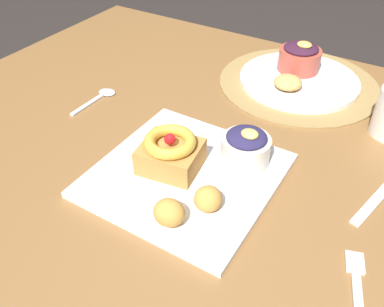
# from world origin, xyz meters

# --- Properties ---
(dining_table) EXTENTS (1.22, 0.99, 0.73)m
(dining_table) POSITION_xyz_m (0.00, 0.00, 0.63)
(dining_table) COLOR brown
(dining_table) RESTS_ON ground_plane
(woven_placemat) EXTENTS (0.37, 0.37, 0.00)m
(woven_placemat) POSITION_xyz_m (0.10, 0.30, 0.73)
(woven_placemat) COLOR #997A47
(woven_placemat) RESTS_ON dining_table
(front_plate) EXTENTS (0.29, 0.29, 0.01)m
(front_plate) POSITION_xyz_m (0.04, -0.11, 0.74)
(front_plate) COLOR white
(front_plate) RESTS_ON dining_table
(cake_slice) EXTENTS (0.11, 0.10, 0.07)m
(cake_slice) POSITION_xyz_m (0.01, -0.11, 0.77)
(cake_slice) COLOR #B77F3D
(cake_slice) RESTS_ON front_plate
(berry_ramekin) EXTENTS (0.09, 0.09, 0.07)m
(berry_ramekin) POSITION_xyz_m (0.11, -0.03, 0.77)
(berry_ramekin) COLOR silver
(berry_ramekin) RESTS_ON front_plate
(fritter_front) EXTENTS (0.05, 0.04, 0.04)m
(fritter_front) POSITION_xyz_m (0.08, -0.22, 0.76)
(fritter_front) COLOR gold
(fritter_front) RESTS_ON front_plate
(fritter_middle) EXTENTS (0.04, 0.04, 0.04)m
(fritter_middle) POSITION_xyz_m (0.12, -0.16, 0.76)
(fritter_middle) COLOR gold
(fritter_middle) RESTS_ON front_plate
(back_plate) EXTENTS (0.27, 0.27, 0.01)m
(back_plate) POSITION_xyz_m (0.10, 0.30, 0.74)
(back_plate) COLOR white
(back_plate) RESTS_ON woven_placemat
(back_ramekin) EXTENTS (0.10, 0.10, 0.07)m
(back_ramekin) POSITION_xyz_m (0.08, 0.34, 0.78)
(back_ramekin) COLOR #B24C3D
(back_ramekin) RESTS_ON back_plate
(back_pastry) EXTENTS (0.06, 0.06, 0.03)m
(back_pastry) POSITION_xyz_m (0.09, 0.24, 0.76)
(back_pastry) COLOR tan
(back_pastry) RESTS_ON back_plate
(fork) EXTENTS (0.06, 0.12, 0.00)m
(fork) POSITION_xyz_m (0.35, -0.17, 0.73)
(fork) COLOR silver
(fork) RESTS_ON dining_table
(spoon) EXTENTS (0.04, 0.13, 0.00)m
(spoon) POSITION_xyz_m (-0.26, 0.01, 0.73)
(spoon) COLOR silver
(spoon) RESTS_ON dining_table
(knife) EXTENTS (0.06, 0.19, 0.00)m
(knife) POSITION_xyz_m (0.34, 0.02, 0.73)
(knife) COLOR silver
(knife) RESTS_ON dining_table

